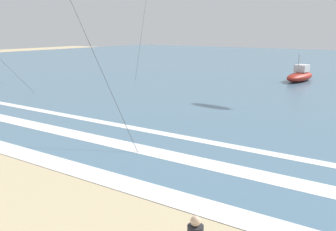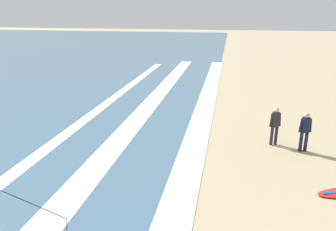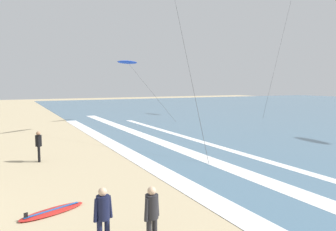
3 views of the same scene
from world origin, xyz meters
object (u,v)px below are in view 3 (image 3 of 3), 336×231
object	(u,v)px
surfer_mid_group	(152,212)
kite_blue_low_near	(128,62)
surfer_background_far	(39,144)
surfer_foreground_main	(103,214)
surfboard_left_pile	(52,211)

from	to	relation	value
surfer_mid_group	kite_blue_low_near	xyz separation A→B (m)	(-26.23, 8.99, 5.44)
surfer_background_far	kite_blue_low_near	distance (m)	19.56
surfer_background_far	surfer_mid_group	distance (m)	10.83
surfer_mid_group	surfer_foreground_main	bearing A→B (deg)	-113.78
surfer_mid_group	surfboard_left_pile	bearing A→B (deg)	-151.89
surfer_background_far	surfboard_left_pile	world-z (taller)	surfer_background_far
surfer_background_far	surfer_mid_group	world-z (taller)	same
surfer_background_far	kite_blue_low_near	world-z (taller)	kite_blue_low_near
surfboard_left_pile	surfer_mid_group	bearing A→B (deg)	28.11
surfer_foreground_main	surfboard_left_pile	size ratio (longest dim) A/B	0.73
surfer_background_far	surfer_mid_group	bearing A→B (deg)	8.54
surfer_foreground_main	kite_blue_low_near	xyz separation A→B (m)	(-25.76, 10.06, 5.44)
surfboard_left_pile	kite_blue_low_near	distance (m)	25.98
surfer_foreground_main	kite_blue_low_near	distance (m)	28.18
surfer_foreground_main	surfboard_left_pile	world-z (taller)	surfer_foreground_main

